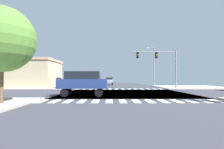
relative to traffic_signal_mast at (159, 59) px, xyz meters
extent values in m
cube|color=#35363E|center=(-6.01, -7.66, -4.72)|extent=(14.00, 90.00, 0.05)
cube|color=#35363E|center=(-6.01, -7.66, -4.72)|extent=(90.00, 12.00, 0.05)
cube|color=#A09B91|center=(6.99, 4.34, -4.62)|extent=(12.00, 12.00, 0.14)
cube|color=#A19894|center=(-19.01, 4.34, -4.62)|extent=(12.00, 12.00, 0.14)
cube|color=white|center=(-12.76, -14.96, -4.69)|extent=(0.50, 2.00, 0.01)
cube|color=white|center=(-11.76, -14.96, -4.69)|extent=(0.50, 2.00, 0.01)
cube|color=white|center=(-10.76, -14.96, -4.69)|extent=(0.50, 2.00, 0.01)
cube|color=white|center=(-9.76, -14.96, -4.69)|extent=(0.50, 2.00, 0.01)
cube|color=white|center=(-8.76, -14.96, -4.69)|extent=(0.50, 2.00, 0.01)
cube|color=white|center=(-7.76, -14.96, -4.69)|extent=(0.50, 2.00, 0.01)
cube|color=white|center=(-6.76, -14.96, -4.69)|extent=(0.50, 2.00, 0.01)
cube|color=white|center=(-5.76, -14.96, -4.69)|extent=(0.50, 2.00, 0.01)
cube|color=white|center=(-4.76, -14.96, -4.69)|extent=(0.50, 2.00, 0.01)
cube|color=white|center=(-3.76, -14.96, -4.69)|extent=(0.50, 2.00, 0.01)
cube|color=white|center=(-2.76, -14.96, -4.69)|extent=(0.50, 2.00, 0.01)
cube|color=white|center=(-1.76, -14.96, -4.69)|extent=(0.50, 2.00, 0.01)
cube|color=white|center=(-0.76, -14.96, -4.69)|extent=(0.50, 2.00, 0.01)
cube|color=white|center=(0.24, -14.96, -4.69)|extent=(0.50, 2.00, 0.01)
cube|color=white|center=(-12.76, -0.36, -4.69)|extent=(0.50, 2.00, 0.01)
cube|color=white|center=(-11.76, -0.36, -4.69)|extent=(0.50, 2.00, 0.01)
cube|color=white|center=(-10.76, -0.36, -4.69)|extent=(0.50, 2.00, 0.01)
cube|color=white|center=(-9.76, -0.36, -4.69)|extent=(0.50, 2.00, 0.01)
cube|color=white|center=(-8.76, -0.36, -4.69)|extent=(0.50, 2.00, 0.01)
cube|color=white|center=(-7.76, -0.36, -4.69)|extent=(0.50, 2.00, 0.01)
cube|color=white|center=(-6.76, -0.36, -4.69)|extent=(0.50, 2.00, 0.01)
cube|color=white|center=(-5.76, -0.36, -4.69)|extent=(0.50, 2.00, 0.01)
cube|color=white|center=(-4.76, -0.36, -4.69)|extent=(0.50, 2.00, 0.01)
cube|color=white|center=(-3.76, -0.36, -4.69)|extent=(0.50, 2.00, 0.01)
cube|color=white|center=(-2.76, -0.36, -4.69)|extent=(0.50, 2.00, 0.01)
cube|color=white|center=(-1.76, -0.36, -4.69)|extent=(0.50, 2.00, 0.01)
cube|color=white|center=(-0.76, -0.36, -4.69)|extent=(0.50, 2.00, 0.01)
cube|color=white|center=(0.24, -0.36, -4.69)|extent=(0.50, 2.00, 0.01)
cylinder|color=gray|center=(2.76, 0.02, -1.53)|extent=(0.20, 0.20, 6.33)
cylinder|color=gray|center=(-0.72, 0.02, 1.23)|extent=(6.96, 0.14, 0.14)
cube|color=black|center=(-0.38, 0.02, 0.68)|extent=(0.32, 0.40, 1.00)
sphere|color=black|center=(-0.38, -0.22, 0.99)|extent=(0.22, 0.22, 0.22)
sphere|color=orange|center=(-0.38, -0.22, 0.68)|extent=(0.22, 0.22, 0.22)
sphere|color=black|center=(-0.38, -0.22, 0.37)|extent=(0.22, 0.22, 0.22)
cube|color=black|center=(-3.37, 0.02, 0.68)|extent=(0.32, 0.40, 1.00)
sphere|color=black|center=(-3.37, -0.22, 0.99)|extent=(0.22, 0.22, 0.22)
sphere|color=orange|center=(-3.37, -0.22, 0.68)|extent=(0.22, 0.22, 0.22)
sphere|color=black|center=(-3.37, -0.22, 0.37)|extent=(0.22, 0.22, 0.22)
cylinder|color=gray|center=(1.71, 9.87, -0.51)|extent=(0.16, 0.16, 8.36)
cylinder|color=gray|center=(1.01, 9.87, 3.57)|extent=(1.40, 0.10, 0.10)
ellipsoid|color=silver|center=(0.31, 9.87, 3.52)|extent=(0.60, 0.32, 0.20)
cube|color=tan|center=(-23.09, 4.73, -2.32)|extent=(10.54, 8.49, 4.74)
cube|color=tan|center=(-23.09, 4.73, 0.25)|extent=(10.84, 8.79, 0.40)
cube|color=black|center=(-16.32, 1.49, -3.79)|extent=(0.24, 2.20, 1.80)
cylinder|color=brown|center=(-14.55, -16.87, -3.18)|extent=(0.28, 0.28, 3.02)
sphere|color=#507C31|center=(-14.55, -16.87, -0.53)|extent=(4.17, 4.17, 4.17)
cylinder|color=black|center=(-7.29, 14.12, -4.35)|extent=(0.26, 0.68, 0.68)
cylinder|color=black|center=(-8.73, 14.12, -4.35)|extent=(0.26, 0.68, 0.68)
cylinder|color=black|center=(-7.29, 17.04, -4.35)|extent=(0.26, 0.68, 0.68)
cylinder|color=black|center=(-8.73, 17.04, -4.35)|extent=(0.26, 0.68, 0.68)
cube|color=#ACB1B9|center=(-8.01, 15.58, -3.68)|extent=(1.80, 4.30, 0.66)
cube|color=black|center=(-8.01, 15.58, -3.08)|extent=(1.55, 2.24, 0.54)
cylinder|color=black|center=(-10.21, 9.95, -4.32)|extent=(0.26, 0.74, 0.74)
cylinder|color=black|center=(-11.81, 9.95, -4.32)|extent=(0.26, 0.74, 0.74)
cylinder|color=black|center=(-10.21, 13.42, -4.32)|extent=(0.26, 0.74, 0.74)
cylinder|color=black|center=(-11.81, 13.42, -4.32)|extent=(0.26, 0.74, 0.74)
cube|color=black|center=(-11.01, 11.69, -3.52)|extent=(2.00, 5.10, 0.86)
cube|color=black|center=(-11.01, 10.80, -2.72)|extent=(1.76, 1.78, 0.75)
cylinder|color=black|center=(-11.87, -11.95, -4.32)|extent=(0.74, 0.26, 0.74)
cylinder|color=black|center=(-11.87, -10.38, -4.32)|extent=(0.74, 0.26, 0.74)
cylinder|color=black|center=(-8.74, -11.95, -4.32)|extent=(0.74, 0.26, 0.74)
cylinder|color=black|center=(-8.74, -10.38, -4.32)|extent=(0.74, 0.26, 0.74)
cube|color=navy|center=(-10.30, -11.16, -3.51)|extent=(4.60, 1.96, 0.88)
cube|color=black|center=(-10.30, -11.16, -2.71)|extent=(3.22, 1.69, 0.72)
camera|label=1|loc=(-7.64, -28.02, -2.99)|focal=28.33mm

